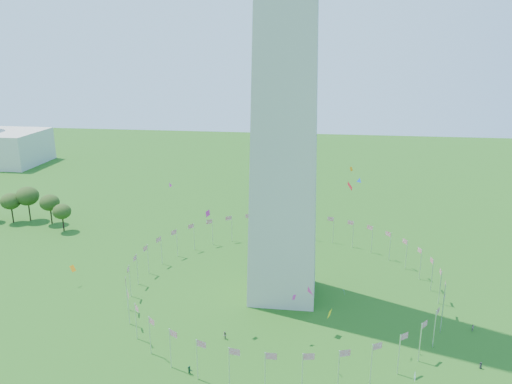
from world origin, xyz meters
The scene contains 3 objects.
flag_ring centered at (0.00, 50.00, 4.50)m, with size 80.24×80.24×9.00m.
kites_aloft centered at (6.97, 26.74, 19.01)m, with size 114.90×53.03×35.55m.
tree_line_west centered at (-104.17, 91.12, 5.57)m, with size 55.15×16.09×12.93m.
Camera 1 is at (9.06, -69.45, 63.70)m, focal length 35.00 mm.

